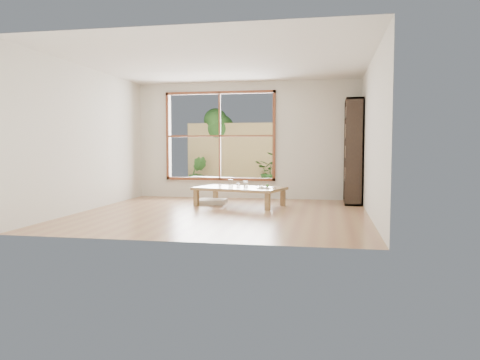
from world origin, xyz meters
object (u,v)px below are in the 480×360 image
Objects in this scene: garden_bench at (212,179)px; food_tray at (264,187)px; bookshelf at (353,152)px; low_table at (240,189)px.

food_tray is at bearing -34.56° from garden_bench.
bookshelf is 3.77m from garden_bench.
bookshelf is (2.20, 0.83, 0.73)m from low_table.
bookshelf reaches higher than food_tray.
low_table is 1.51× the size of garden_bench.
bookshelf is at bearing 36.14° from low_table.
garden_bench is (-1.67, 2.55, -0.04)m from food_tray.
food_tray is at bearing -2.20° from low_table.
food_tray is (-1.69, -0.99, -0.67)m from bookshelf.
low_table is at bearing -41.85° from garden_bench.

